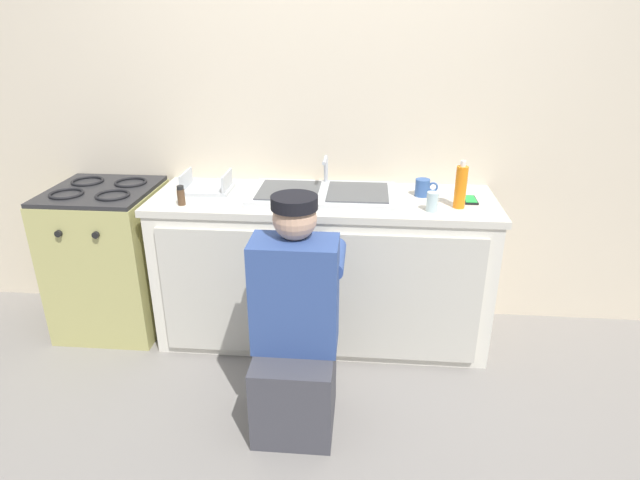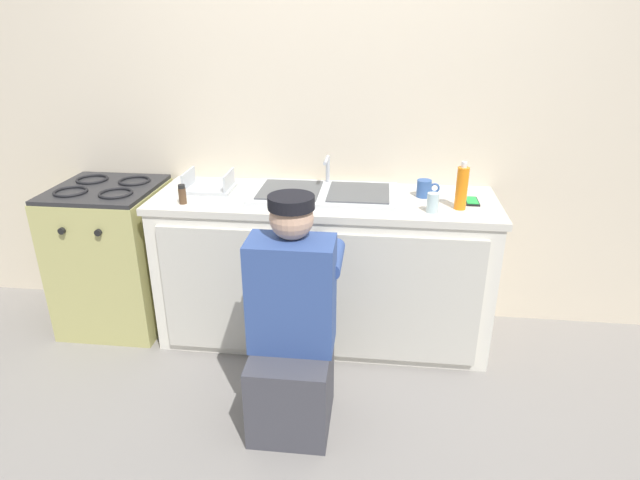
{
  "view_description": "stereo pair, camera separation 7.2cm",
  "coord_description": "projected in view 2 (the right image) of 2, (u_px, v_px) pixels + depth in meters",
  "views": [
    {
      "loc": [
        0.23,
        -2.49,
        1.81
      ],
      "look_at": [
        0.0,
        0.1,
        0.69
      ],
      "focal_mm": 30.0,
      "sensor_mm": 36.0,
      "label": 1
    },
    {
      "loc": [
        0.3,
        -2.49,
        1.81
      ],
      "look_at": [
        0.0,
        0.1,
        0.69
      ],
      "focal_mm": 30.0,
      "sensor_mm": 36.0,
      "label": 2
    }
  ],
  "objects": [
    {
      "name": "counter_cabinet",
      "position": [
        324.0,
        271.0,
        3.12
      ],
      "size": [
        1.85,
        0.62,
        0.83
      ],
      "color": "silver",
      "rests_on": "ground_plane"
    },
    {
      "name": "water_glass",
      "position": [
        433.0,
        203.0,
        2.7
      ],
      "size": [
        0.06,
        0.06,
        0.1
      ],
      "color": "#ADC6CC",
      "rests_on": "countertop"
    },
    {
      "name": "stove_range",
      "position": [
        115.0,
        256.0,
        3.25
      ],
      "size": [
        0.59,
        0.62,
        0.89
      ],
      "color": "tan",
      "rests_on": "ground_plane"
    },
    {
      "name": "back_wall",
      "position": [
        331.0,
        116.0,
        3.12
      ],
      "size": [
        6.0,
        0.1,
        2.5
      ],
      "primitive_type": "cube",
      "color": "beige",
      "rests_on": "ground_plane"
    },
    {
      "name": "spice_bottle_pepper",
      "position": [
        182.0,
        194.0,
        2.82
      ],
      "size": [
        0.04,
        0.04,
        0.1
      ],
      "color": "#513823",
      "rests_on": "countertop"
    },
    {
      "name": "coffee_mug",
      "position": [
        425.0,
        188.0,
        2.93
      ],
      "size": [
        0.13,
        0.08,
        0.09
      ],
      "color": "#335699",
      "rests_on": "countertop"
    },
    {
      "name": "soap_bottle_orange",
      "position": [
        462.0,
        188.0,
        2.72
      ],
      "size": [
        0.06,
        0.06,
        0.25
      ],
      "color": "orange",
      "rests_on": "countertop"
    },
    {
      "name": "plumber_person",
      "position": [
        292.0,
        335.0,
        2.42
      ],
      "size": [
        0.42,
        0.61,
        1.1
      ],
      "color": "#3F3F47",
      "rests_on": "ground_plane"
    },
    {
      "name": "ground_plane",
      "position": [
        318.0,
        360.0,
        3.01
      ],
      "size": [
        12.0,
        12.0,
        0.0
      ],
      "primitive_type": "plane",
      "color": "gray"
    },
    {
      "name": "dish_rack_tray",
      "position": [
        209.0,
        186.0,
        3.05
      ],
      "size": [
        0.28,
        0.22,
        0.11
      ],
      "color": "#B2B7BC",
      "rests_on": "countertop"
    },
    {
      "name": "sink_double_basin",
      "position": [
        324.0,
        194.0,
        2.94
      ],
      "size": [
        0.8,
        0.44,
        0.19
      ],
      "color": "silver",
      "rests_on": "countertop"
    },
    {
      "name": "countertop",
      "position": [
        324.0,
        200.0,
        2.95
      ],
      "size": [
        1.89,
        0.62,
        0.04
      ],
      "primitive_type": "cube",
      "color": "beige",
      "rests_on": "counter_cabinet"
    },
    {
      "name": "cell_phone",
      "position": [
        472.0,
        201.0,
        2.86
      ],
      "size": [
        0.07,
        0.14,
        0.01
      ],
      "color": "black",
      "rests_on": "countertop"
    }
  ]
}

